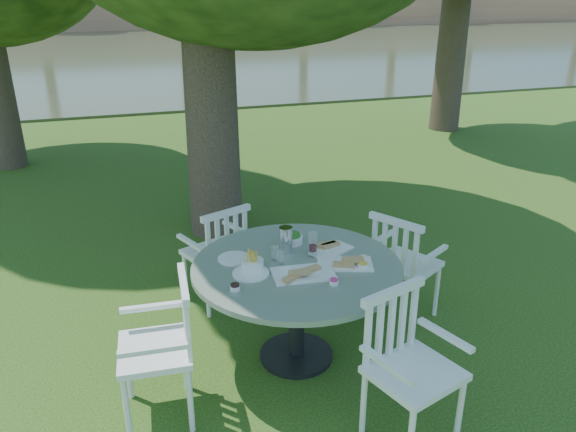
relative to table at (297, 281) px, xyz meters
name	(u,v)px	position (x,y,z in m)	size (l,w,h in m)	color
ground	(295,314)	(0.20, 0.59, -0.66)	(140.00, 140.00, 0.00)	#1A390B
table	(297,281)	(0.00, 0.00, 0.00)	(1.52, 1.52, 0.80)	black
chair_ne	(400,260)	(0.99, 0.23, -0.10)	(0.64, 0.65, 0.97)	white
chair_nw	(220,249)	(-0.37, 0.94, -0.11)	(0.61, 0.59, 0.94)	white
chair_sw	(169,339)	(-0.97, -0.31, -0.09)	(0.50, 0.53, 0.98)	white
chair_se	(403,355)	(0.36, -0.94, -0.08)	(0.61, 0.59, 0.99)	white
tableware	(292,255)	(-0.01, 0.08, 0.17)	(1.09, 0.84, 0.20)	white
river	(128,53)	(0.20, 23.59, -0.66)	(100.00, 28.00, 0.12)	#343B23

